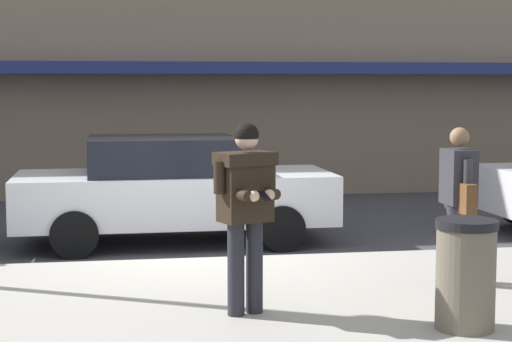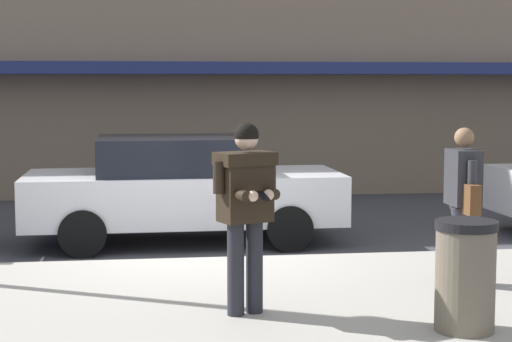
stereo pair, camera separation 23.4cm
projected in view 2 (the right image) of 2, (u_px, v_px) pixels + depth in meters
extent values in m
plane|color=#3D3D42|center=(199.00, 265.00, 10.88)|extent=(80.00, 80.00, 0.00)
cube|color=#A8A399|center=(323.00, 317.00, 8.19)|extent=(32.00, 5.30, 0.14)
cube|color=silver|center=(276.00, 262.00, 11.06)|extent=(28.00, 0.12, 0.01)
cube|color=navy|center=(228.00, 68.00, 16.81)|extent=(26.60, 0.70, 0.24)
cube|color=silver|center=(184.00, 197.00, 12.34)|extent=(4.51, 1.85, 0.70)
cube|color=black|center=(171.00, 155.00, 12.25)|extent=(2.08, 1.65, 0.52)
cylinder|color=black|center=(270.00, 210.00, 13.41)|extent=(0.64, 0.22, 0.64)
cylinder|color=black|center=(289.00, 228.00, 11.73)|extent=(0.64, 0.22, 0.64)
cylinder|color=black|center=(89.00, 214.00, 13.02)|extent=(0.64, 0.22, 0.64)
cylinder|color=black|center=(83.00, 233.00, 11.34)|extent=(0.64, 0.22, 0.64)
cylinder|color=#23232B|center=(254.00, 267.00, 8.07)|extent=(0.16, 0.16, 0.88)
cylinder|color=#23232B|center=(236.00, 269.00, 7.97)|extent=(0.16, 0.16, 0.88)
cube|color=black|center=(245.00, 188.00, 7.94)|extent=(0.54, 0.45, 0.64)
cube|color=black|center=(245.00, 159.00, 7.91)|extent=(0.61, 0.51, 0.12)
cylinder|color=black|center=(270.00, 174.00, 8.06)|extent=(0.11, 0.11, 0.30)
cylinder|color=black|center=(267.00, 193.00, 7.88)|extent=(0.20, 0.32, 0.10)
sphere|color=beige|center=(269.00, 195.00, 7.72)|extent=(0.10, 0.10, 0.10)
cylinder|color=black|center=(219.00, 177.00, 7.80)|extent=(0.11, 0.11, 0.30)
cylinder|color=black|center=(239.00, 195.00, 7.74)|extent=(0.20, 0.32, 0.10)
sphere|color=beige|center=(253.00, 196.00, 7.65)|extent=(0.10, 0.10, 0.10)
cube|color=black|center=(263.00, 196.00, 7.65)|extent=(0.12, 0.16, 0.07)
sphere|color=beige|center=(246.00, 138.00, 7.87)|extent=(0.22, 0.22, 0.22)
sphere|color=black|center=(246.00, 135.00, 7.87)|extent=(0.23, 0.23, 0.23)
cylinder|color=#33333D|center=(459.00, 243.00, 9.31)|extent=(0.33, 0.15, 0.87)
cylinder|color=#33333D|center=(465.00, 246.00, 9.13)|extent=(0.33, 0.15, 0.87)
cube|color=#2D2D33|center=(463.00, 177.00, 9.15)|extent=(0.28, 0.42, 0.60)
cylinder|color=#2D2D33|center=(455.00, 182.00, 9.40)|extent=(0.10, 0.10, 0.58)
cylinder|color=#2D2D33|center=(472.00, 188.00, 8.91)|extent=(0.10, 0.10, 0.58)
sphere|color=#8C6647|center=(464.00, 137.00, 9.10)|extent=(0.21, 0.21, 0.21)
cube|color=brown|center=(471.00, 200.00, 8.87)|extent=(0.12, 0.24, 0.32)
cylinder|color=#665B4C|center=(465.00, 280.00, 7.46)|extent=(0.52, 0.52, 0.90)
cylinder|color=black|center=(467.00, 225.00, 7.41)|extent=(0.55, 0.55, 0.08)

